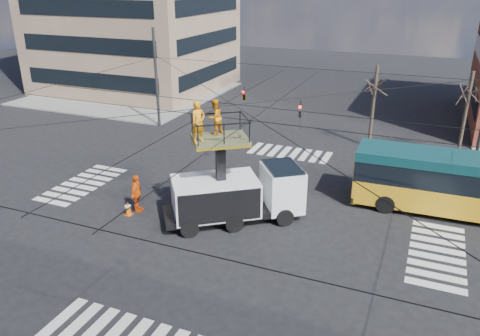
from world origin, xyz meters
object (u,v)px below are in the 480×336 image
utility_truck (236,183)px  flagger (290,202)px  traffic_cone (128,208)px  city_bus (474,186)px  worker_ground (137,194)px

utility_truck → flagger: 2.97m
traffic_cone → flagger: bearing=19.5°
utility_truck → city_bus: utility_truck is taller
utility_truck → traffic_cone: 5.95m
utility_truck → worker_ground: 5.46m
traffic_cone → worker_ground: worker_ground is taller
city_bus → utility_truck: bearing=-157.4°
utility_truck → traffic_cone: size_ratio=9.02×
utility_truck → city_bus: bearing=-11.5°
city_bus → traffic_cone: (-16.49, -6.76, -1.34)m
utility_truck → flagger: utility_truck is taller
city_bus → worker_ground: (-16.28, -6.20, -0.69)m
utility_truck → worker_ground: utility_truck is taller
city_bus → traffic_cone: size_ratio=15.34×
city_bus → worker_ground: city_bus is taller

